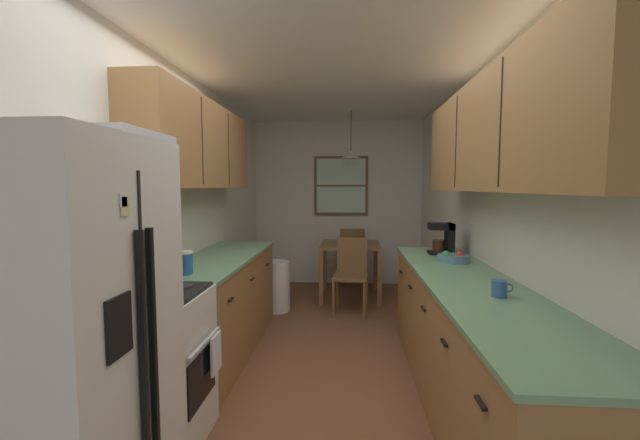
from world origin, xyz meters
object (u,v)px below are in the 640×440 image
at_px(dining_chair_far, 352,254).
at_px(storage_canister, 185,263).
at_px(microwave_over_range, 122,162).
at_px(coffee_maker, 444,238).
at_px(dining_table, 350,253).
at_px(dining_chair_near, 351,271).
at_px(table_serving_bowl, 357,241).
at_px(refrigerator, 65,351).
at_px(trash_bin, 277,286).
at_px(mug_by_coffeemaker, 499,289).
at_px(stove_range, 149,367).
at_px(fruit_bowl, 453,258).

distance_m(dining_chair_far, storage_canister, 3.56).
xyz_separation_m(microwave_over_range, coffee_maker, (2.18, 1.59, -0.62)).
bearing_deg(dining_table, dining_chair_near, -89.08).
bearing_deg(storage_canister, table_serving_bowl, 64.62).
distance_m(dining_chair_near, table_serving_bowl, 0.72).
xyz_separation_m(refrigerator, trash_bin, (0.27, 3.30, -0.56)).
bearing_deg(dining_table, refrigerator, -106.41).
bearing_deg(mug_by_coffeemaker, microwave_over_range, -176.86).
height_order(refrigerator, trash_bin, refrigerator).
bearing_deg(trash_bin, microwave_over_range, -98.95).
relative_size(refrigerator, table_serving_bowl, 9.68).
bearing_deg(dining_table, mug_by_coffeemaker, -74.95).
relative_size(microwave_over_range, coffee_maker, 2.10).
bearing_deg(coffee_maker, table_serving_bowl, 114.88).
bearing_deg(mug_by_coffeemaker, trash_bin, 125.15).
relative_size(dining_table, dining_chair_near, 0.93).
bearing_deg(stove_range, fruit_bowl, 30.36).
xyz_separation_m(dining_table, table_serving_bowl, (0.09, 0.03, 0.16)).
distance_m(dining_chair_near, dining_chair_far, 1.25).
bearing_deg(trash_bin, dining_chair_far, 54.26).
distance_m(mug_by_coffeemaker, fruit_bowl, 1.08).
bearing_deg(dining_chair_near, stove_range, -114.64).
relative_size(dining_chair_near, dining_chair_far, 1.00).
xyz_separation_m(dining_chair_far, storage_canister, (-1.23, -3.31, 0.48)).
height_order(dining_chair_far, mug_by_coffeemaker, mug_by_coffeemaker).
relative_size(dining_table, fruit_bowl, 3.30).
distance_m(dining_table, dining_chair_far, 0.64).
bearing_deg(microwave_over_range, fruit_bowl, 29.03).
distance_m(coffee_maker, table_serving_bowl, 1.88).
distance_m(microwave_over_range, trash_bin, 2.96).
xyz_separation_m(microwave_over_range, trash_bin, (0.41, 2.59, -1.36)).
height_order(dining_chair_near, table_serving_bowl, dining_chair_near).
height_order(microwave_over_range, mug_by_coffeemaker, microwave_over_range).
height_order(mug_by_coffeemaker, table_serving_bowl, mug_by_coffeemaker).
xyz_separation_m(storage_canister, mug_by_coffeemaker, (2.04, -0.45, -0.03)).
distance_m(stove_range, microwave_over_range, 1.21).
height_order(trash_bin, coffee_maker, coffee_maker).
bearing_deg(microwave_over_range, refrigerator, -78.73).
xyz_separation_m(coffee_maker, table_serving_bowl, (-0.78, 1.69, -0.27)).
height_order(dining_chair_near, trash_bin, dining_chair_near).
xyz_separation_m(coffee_maker, mug_by_coffeemaker, (-0.03, -1.48, -0.10)).
bearing_deg(stove_range, dining_chair_far, 72.53).
height_order(coffee_maker, mug_by_coffeemaker, coffee_maker).
xyz_separation_m(stove_range, dining_chair_far, (1.22, 3.88, 0.03)).
distance_m(refrigerator, stove_range, 0.81).
distance_m(dining_table, table_serving_bowl, 0.18).
bearing_deg(refrigerator, mug_by_coffeemaker, 22.34).
height_order(trash_bin, fruit_bowl, fruit_bowl).
xyz_separation_m(dining_table, dining_chair_near, (0.01, -0.63, -0.12)).
height_order(dining_chair_far, coffee_maker, coffee_maker).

